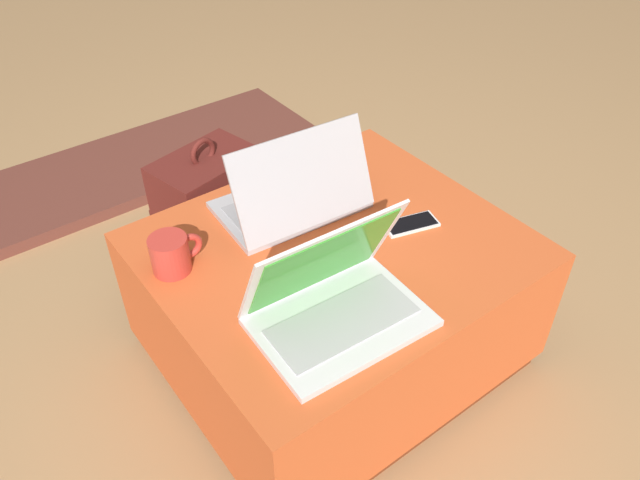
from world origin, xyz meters
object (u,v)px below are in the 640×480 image
coffee_mug (172,254)px  laptop_near (335,301)px  backpack (209,215)px  cell_phone (411,224)px  laptop_far (294,196)px

coffee_mug → laptop_near: bearing=-59.9°
backpack → cell_phone: bearing=102.1°
laptop_near → cell_phone: size_ratio=2.45×
laptop_near → backpack: size_ratio=0.77×
laptop_near → coffee_mug: 0.41m
laptop_far → coffee_mug: laptop_far is taller
backpack → coffee_mug: coffee_mug is taller
backpack → coffee_mug: size_ratio=3.73×
laptop_far → coffee_mug: 0.36m
laptop_far → backpack: laptop_far is taller
laptop_far → cell_phone: size_ratio=2.57×
cell_phone → backpack: bearing=40.4°
backpack → coffee_mug: (-0.28, -0.39, 0.25)m
cell_phone → laptop_far: bearing=57.4°
laptop_near → coffee_mug: laptop_near is taller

